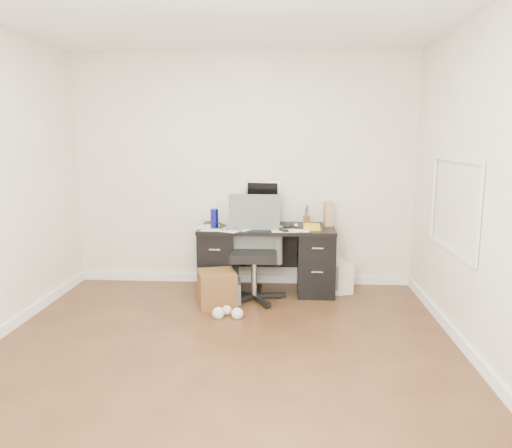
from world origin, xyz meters
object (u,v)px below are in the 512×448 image
Objects in this scene: lcd_monitor at (263,202)px; office_chair at (254,249)px; desk at (267,257)px; keyboard at (271,226)px; pc_tower at (334,273)px; wicker_basket at (217,289)px.

lcd_monitor reaches higher than office_chair.
desk is 1.34× the size of office_chair.
lcd_monitor is 0.35m from keyboard.
desk is 0.65m from lcd_monitor.
desk is at bearing -67.81° from lcd_monitor.
desk is 0.79m from pc_tower.
desk is at bearing -171.65° from pc_tower.
pc_tower is (0.89, 0.39, -0.36)m from office_chair.
desk is at bearing -173.33° from keyboard.
lcd_monitor is 1.10× the size of keyboard.
wicker_basket is (-0.44, -0.76, -0.82)m from lcd_monitor.
keyboard reaches higher than wicker_basket.
wicker_basket is at bearing -126.44° from keyboard.
pc_tower is (0.72, 0.08, -0.56)m from keyboard.
lcd_monitor reaches higher than keyboard.
lcd_monitor reaches higher than wicker_basket.
office_chair is at bearing -111.88° from desk.
lcd_monitor is 0.45× the size of office_chair.
office_chair is at bearing 30.53° from wicker_basket.
pc_tower is at bearing 25.71° from wicker_basket.
lcd_monitor reaches higher than pc_tower.
wicker_basket is at bearing -151.49° from pc_tower.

